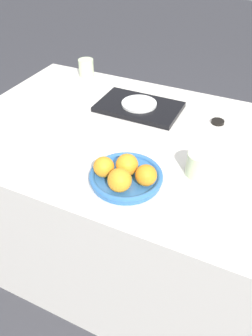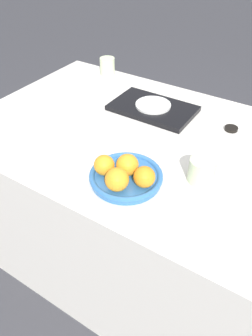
% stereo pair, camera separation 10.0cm
% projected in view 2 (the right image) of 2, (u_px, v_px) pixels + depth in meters
% --- Properties ---
extents(ground_plane, '(12.00, 12.00, 0.00)m').
position_uv_depth(ground_plane, '(157.00, 265.00, 1.66)').
color(ground_plane, '#38383D').
extents(table, '(1.58, 0.88, 0.75)m').
position_uv_depth(table, '(162.00, 214.00, 1.42)').
color(table, silver).
rests_on(table, ground_plane).
extents(fruit_platter, '(0.23, 0.23, 0.03)m').
position_uv_depth(fruit_platter, '(126.00, 177.00, 1.02)').
color(fruit_platter, '#336BAD').
rests_on(fruit_platter, table).
extents(orange_0, '(0.07, 0.07, 0.07)m').
position_uv_depth(orange_0, '(127.00, 165.00, 1.00)').
color(orange_0, orange).
rests_on(orange_0, fruit_platter).
extents(orange_1, '(0.06, 0.06, 0.06)m').
position_uv_depth(orange_1, '(104.00, 165.00, 1.01)').
color(orange_1, orange).
rests_on(orange_1, fruit_platter).
extents(orange_2, '(0.07, 0.07, 0.07)m').
position_uv_depth(orange_2, '(117.00, 179.00, 0.95)').
color(orange_2, orange).
rests_on(orange_2, fruit_platter).
extents(orange_3, '(0.07, 0.07, 0.07)m').
position_uv_depth(orange_3, '(144.00, 177.00, 0.96)').
color(orange_3, orange).
rests_on(orange_3, fruit_platter).
extents(serving_tray, '(0.34, 0.21, 0.02)m').
position_uv_depth(serving_tray, '(153.00, 108.00, 1.37)').
color(serving_tray, black).
rests_on(serving_tray, table).
extents(side_plate, '(0.15, 0.15, 0.01)m').
position_uv_depth(side_plate, '(153.00, 105.00, 1.36)').
color(side_plate, silver).
rests_on(side_plate, serving_tray).
extents(cup_0, '(0.08, 0.08, 0.08)m').
position_uv_depth(cup_0, '(202.00, 170.00, 1.01)').
color(cup_0, beige).
rests_on(cup_0, table).
extents(cup_1, '(0.07, 0.07, 0.08)m').
position_uv_depth(cup_1, '(107.00, 66.00, 1.63)').
color(cup_1, beige).
rests_on(cup_1, table).
extents(soy_dish, '(0.05, 0.05, 0.01)m').
position_uv_depth(soy_dish, '(231.00, 129.00, 1.25)').
color(soy_dish, black).
rests_on(soy_dish, table).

